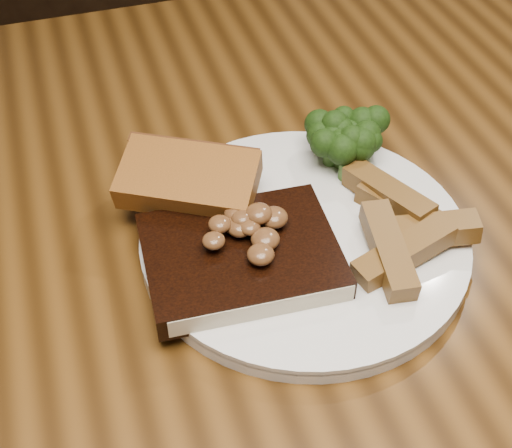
{
  "coord_description": "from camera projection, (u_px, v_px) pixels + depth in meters",
  "views": [
    {
      "loc": [
        -0.11,
        -0.39,
        1.19
      ],
      "look_at": [
        0.01,
        -0.0,
        0.78
      ],
      "focal_mm": 50.0,
      "sensor_mm": 36.0,
      "label": 1
    }
  ],
  "objects": [
    {
      "name": "chair_far",
      "position": [
        159.0,
        71.0,
        1.28
      ],
      "size": [
        0.54,
        0.54,
        0.89
      ],
      "rotation": [
        0.0,
        0.0,
        2.77
      ],
      "color": "black",
      "rests_on": "ground"
    },
    {
      "name": "mushroom_pile",
      "position": [
        244.0,
        224.0,
        0.55
      ],
      "size": [
        0.06,
        0.06,
        0.03
      ],
      "primitive_type": null,
      "color": "brown",
      "rests_on": "steak"
    },
    {
      "name": "garlic_bread",
      "position": [
        190.0,
        197.0,
        0.61
      ],
      "size": [
        0.13,
        0.11,
        0.02
      ],
      "primitive_type": "cube",
      "rotation": [
        0.0,
        0.0,
        -0.51
      ],
      "color": "brown",
      "rests_on": "plate"
    },
    {
      "name": "plate",
      "position": [
        304.0,
        240.0,
        0.6
      ],
      "size": [
        0.28,
        0.28,
        0.01
      ],
      "primitive_type": "cylinder",
      "rotation": [
        0.0,
        0.0,
        -0.03
      ],
      "color": "silver",
      "rests_on": "dining_table"
    },
    {
      "name": "broccoli_cluster",
      "position": [
        332.0,
        148.0,
        0.65
      ],
      "size": [
        0.08,
        0.08,
        0.04
      ],
      "primitive_type": null,
      "color": "#19350C",
      "rests_on": "plate"
    },
    {
      "name": "dining_table",
      "position": [
        246.0,
        319.0,
        0.67
      ],
      "size": [
        1.6,
        0.9,
        0.75
      ],
      "color": "#4F2F0F",
      "rests_on": "ground"
    },
    {
      "name": "potato_wedges",
      "position": [
        369.0,
        221.0,
        0.59
      ],
      "size": [
        0.12,
        0.12,
        0.02
      ],
      "primitive_type": null,
      "color": "brown",
      "rests_on": "plate"
    },
    {
      "name": "steak",
      "position": [
        241.0,
        257.0,
        0.56
      ],
      "size": [
        0.16,
        0.12,
        0.02
      ],
      "primitive_type": "cube",
      "rotation": [
        0.0,
        0.0,
        -0.06
      ],
      "color": "black",
      "rests_on": "plate"
    },
    {
      "name": "steak_bone",
      "position": [
        261.0,
        308.0,
        0.53
      ],
      "size": [
        0.14,
        0.02,
        0.02
      ],
      "primitive_type": "cube",
      "rotation": [
        0.0,
        0.0,
        -0.06
      ],
      "color": "#C4B798",
      "rests_on": "plate"
    }
  ]
}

